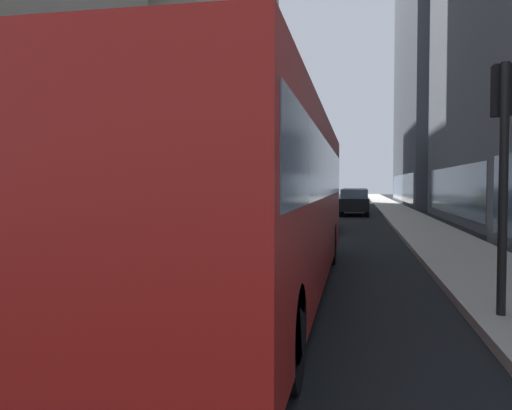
# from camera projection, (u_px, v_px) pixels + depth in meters

# --- Properties ---
(ground_plane) EXTENTS (120.00, 120.00, 0.00)m
(ground_plane) POSITION_uv_depth(u_px,v_px,m) (319.00, 209.00, 40.66)
(ground_plane) COLOR black
(sidewalk_left) EXTENTS (2.40, 110.00, 0.15)m
(sidewalk_left) POSITION_uv_depth(u_px,v_px,m) (248.00, 207.00, 41.75)
(sidewalk_left) COLOR #9E9991
(sidewalk_left) RESTS_ON ground
(sidewalk_right) EXTENTS (2.40, 110.00, 0.15)m
(sidewalk_right) POSITION_uv_depth(u_px,v_px,m) (393.00, 208.00, 39.56)
(sidewalk_right) COLOR #ADA89E
(sidewalk_right) RESTS_ON ground
(building_left_far) EXTENTS (9.77, 18.23, 30.68)m
(building_left_far) POSITION_uv_depth(u_px,v_px,m) (224.00, 65.00, 58.08)
(building_left_far) COLOR slate
(building_left_far) RESTS_ON ground
(building_right_far) EXTENTS (9.66, 23.56, 33.62)m
(building_right_far) POSITION_uv_depth(u_px,v_px,m) (458.00, 21.00, 46.94)
(building_right_far) COLOR #4C515B
(building_right_far) RESTS_ON ground
(transit_bus) EXTENTS (2.78, 11.53, 3.05)m
(transit_bus) POSITION_uv_depth(u_px,v_px,m) (254.00, 192.00, 9.04)
(transit_bus) COLOR red
(transit_bus) RESTS_ON ground
(car_blue_hatchback) EXTENTS (1.71, 4.43, 1.62)m
(car_blue_hatchback) POSITION_uv_depth(u_px,v_px,m) (235.00, 207.00, 24.86)
(car_blue_hatchback) COLOR #4C6BB7
(car_blue_hatchback) RESTS_ON ground
(car_grey_wagon) EXTENTS (1.84, 4.67, 1.62)m
(car_grey_wagon) POSITION_uv_depth(u_px,v_px,m) (315.00, 210.00, 21.92)
(car_grey_wagon) COLOR slate
(car_grey_wagon) RESTS_ON ground
(car_black_suv) EXTENTS (1.75, 4.57, 1.62)m
(car_black_suv) POSITION_uv_depth(u_px,v_px,m) (354.00, 202.00, 31.86)
(car_black_suv) COLOR black
(car_black_suv) RESTS_ON ground
(car_yellow_taxi) EXTENTS (1.83, 4.30, 1.62)m
(car_yellow_taxi) POSITION_uv_depth(u_px,v_px,m) (355.00, 199.00, 38.15)
(car_yellow_taxi) COLOR yellow
(car_yellow_taxi) RESTS_ON ground
(car_red_coupe) EXTENTS (1.81, 4.80, 1.62)m
(car_red_coupe) POSITION_uv_depth(u_px,v_px,m) (316.00, 195.00, 53.07)
(car_red_coupe) COLOR red
(car_red_coupe) RESTS_ON ground
(box_truck) EXTENTS (2.30, 7.50, 3.05)m
(box_truck) POSITION_uv_depth(u_px,v_px,m) (282.00, 187.00, 40.34)
(box_truck) COLOR silver
(box_truck) RESTS_ON ground
(traffic_light_near) EXTENTS (0.24, 0.41, 3.40)m
(traffic_light_near) POSITION_uv_depth(u_px,v_px,m) (502.00, 146.00, 6.98)
(traffic_light_near) COLOR black
(traffic_light_near) RESTS_ON sidewalk_right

